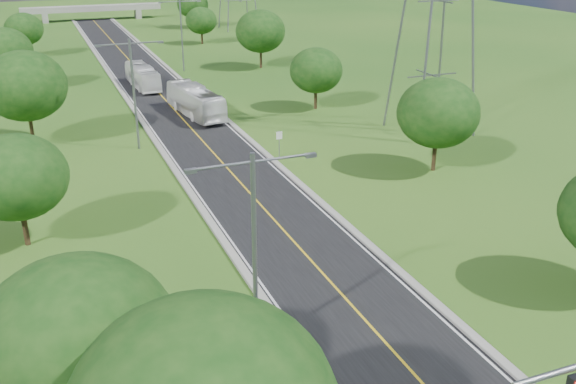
# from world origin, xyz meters

# --- Properties ---
(ground) EXTENTS (260.00, 260.00, 0.00)m
(ground) POSITION_xyz_m (0.00, 60.00, 0.00)
(ground) COLOR #1E4C15
(ground) RESTS_ON ground
(road) EXTENTS (8.00, 150.00, 0.06)m
(road) POSITION_xyz_m (0.00, 66.00, 0.03)
(road) COLOR black
(road) RESTS_ON ground
(curb_left) EXTENTS (0.50, 150.00, 0.22)m
(curb_left) POSITION_xyz_m (-4.25, 66.00, 0.11)
(curb_left) COLOR gray
(curb_left) RESTS_ON ground
(curb_right) EXTENTS (0.50, 150.00, 0.22)m
(curb_right) POSITION_xyz_m (4.25, 66.00, 0.11)
(curb_right) COLOR gray
(curb_right) RESTS_ON ground
(speed_limit_sign) EXTENTS (0.55, 0.09, 2.40)m
(speed_limit_sign) POSITION_xyz_m (5.20, 37.98, 1.60)
(speed_limit_sign) COLOR slate
(speed_limit_sign) RESTS_ON ground
(overpass) EXTENTS (30.00, 3.00, 3.20)m
(overpass) POSITION_xyz_m (0.00, 140.00, 2.41)
(overpass) COLOR gray
(overpass) RESTS_ON ground
(streetlight_near_left) EXTENTS (5.90, 0.25, 10.00)m
(streetlight_near_left) POSITION_xyz_m (-6.00, 12.00, 5.94)
(streetlight_near_left) COLOR slate
(streetlight_near_left) RESTS_ON ground
(streetlight_mid_left) EXTENTS (5.90, 0.25, 10.00)m
(streetlight_mid_left) POSITION_xyz_m (-6.00, 45.00, 5.94)
(streetlight_mid_left) COLOR slate
(streetlight_mid_left) RESTS_ON ground
(streetlight_far_right) EXTENTS (5.90, 0.25, 10.00)m
(streetlight_far_right) POSITION_xyz_m (6.00, 78.00, 5.94)
(streetlight_far_right) COLOR slate
(streetlight_far_right) RESTS_ON ground
(tree_la) EXTENTS (7.14, 7.14, 8.30)m
(tree_la) POSITION_xyz_m (-14.00, 8.00, 5.27)
(tree_la) COLOR black
(tree_la) RESTS_ON ground
(tree_lb) EXTENTS (6.30, 6.30, 7.33)m
(tree_lb) POSITION_xyz_m (-16.00, 28.00, 4.64)
(tree_lb) COLOR black
(tree_lb) RESTS_ON ground
(tree_lc) EXTENTS (7.56, 7.56, 8.79)m
(tree_lc) POSITION_xyz_m (-15.00, 50.00, 5.58)
(tree_lc) COLOR black
(tree_lc) RESTS_ON ground
(tree_ld) EXTENTS (6.72, 6.72, 7.82)m
(tree_ld) POSITION_xyz_m (-17.00, 74.00, 4.95)
(tree_ld) COLOR black
(tree_ld) RESTS_ON ground
(tree_le) EXTENTS (5.88, 5.88, 6.84)m
(tree_le) POSITION_xyz_m (-14.50, 98.00, 4.33)
(tree_le) COLOR black
(tree_le) RESTS_ON ground
(tree_rb) EXTENTS (6.72, 6.72, 7.82)m
(tree_rb) POSITION_xyz_m (16.00, 30.00, 4.95)
(tree_rb) COLOR black
(tree_rb) RESTS_ON ground
(tree_rc) EXTENTS (5.88, 5.88, 6.84)m
(tree_rc) POSITION_xyz_m (15.00, 52.00, 4.33)
(tree_rc) COLOR black
(tree_rc) RESTS_ON ground
(tree_rd) EXTENTS (7.14, 7.14, 8.30)m
(tree_rd) POSITION_xyz_m (17.00, 76.00, 5.27)
(tree_rd) COLOR black
(tree_rd) RESTS_ON ground
(tree_re) EXTENTS (5.46, 5.46, 6.35)m
(tree_re) POSITION_xyz_m (14.50, 100.00, 4.02)
(tree_re) COLOR black
(tree_re) RESTS_ON ground
(tree_rf) EXTENTS (6.30, 6.30, 7.33)m
(tree_rf) POSITION_xyz_m (18.00, 120.00, 4.64)
(tree_rf) COLOR black
(tree_rf) RESTS_ON ground
(bus_outbound) EXTENTS (4.01, 11.55, 3.15)m
(bus_outbound) POSITION_xyz_m (1.69, 54.03, 1.64)
(bus_outbound) COLOR white
(bus_outbound) RESTS_ON road
(bus_inbound) EXTENTS (2.88, 10.25, 2.83)m
(bus_inbound) POSITION_xyz_m (-1.26, 69.53, 1.47)
(bus_inbound) COLOR white
(bus_inbound) RESTS_ON road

